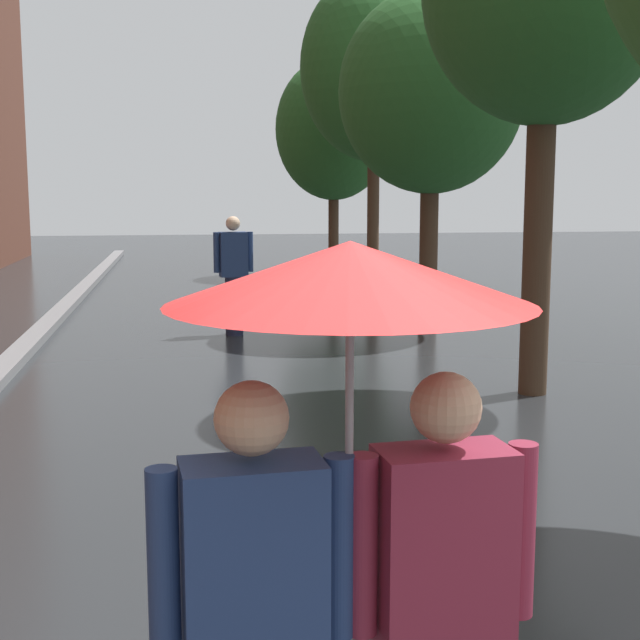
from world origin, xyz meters
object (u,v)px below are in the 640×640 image
at_px(street_tree_2, 431,93).
at_px(street_tree_4, 334,130).
at_px(couple_under_umbrella, 350,485).
at_px(pedestrian_walking_midground, 233,272).
at_px(street_tree_3, 374,68).

height_order(street_tree_2, street_tree_4, street_tree_4).
bearing_deg(street_tree_2, couple_under_umbrella, -106.70).
height_order(street_tree_4, pedestrian_walking_midground, street_tree_4).
relative_size(street_tree_2, street_tree_3, 0.79).
xyz_separation_m(couple_under_umbrella, pedestrian_walking_midground, (0.25, 10.67, -0.39)).
xyz_separation_m(street_tree_2, street_tree_3, (0.15, 4.77, 0.98)).
relative_size(street_tree_3, pedestrian_walking_midground, 3.66).
relative_size(street_tree_4, couple_under_umbrella, 2.63).
height_order(street_tree_2, couple_under_umbrella, street_tree_2).
bearing_deg(couple_under_umbrella, street_tree_2, 73.30).
relative_size(street_tree_2, street_tree_4, 0.96).
distance_m(street_tree_2, street_tree_4, 8.70).
bearing_deg(street_tree_3, street_tree_4, 92.38).
bearing_deg(pedestrian_walking_midground, street_tree_4, 71.38).
xyz_separation_m(street_tree_3, street_tree_4, (-0.16, 3.93, -0.97)).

